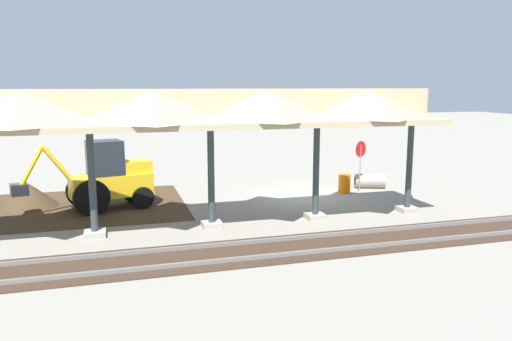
{
  "coord_description": "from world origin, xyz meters",
  "views": [
    {
      "loc": [
        8.34,
        20.89,
        5.02
      ],
      "look_at": [
        2.76,
        1.73,
        1.6
      ],
      "focal_mm": 35.0,
      "sensor_mm": 36.0,
      "label": 1
    }
  ],
  "objects_px": {
    "backhoe": "(107,179)",
    "concrete_pipe": "(370,181)",
    "traffic_barrel": "(344,184)",
    "stop_sign": "(361,155)"
  },
  "relations": [
    {
      "from": "backhoe",
      "to": "concrete_pipe",
      "type": "xyz_separation_m",
      "value": [
        -12.42,
        -0.78,
        -0.91
      ]
    },
    {
      "from": "concrete_pipe",
      "to": "traffic_barrel",
      "type": "distance_m",
      "value": 1.91
    },
    {
      "from": "stop_sign",
      "to": "backhoe",
      "type": "height_order",
      "value": "backhoe"
    },
    {
      "from": "traffic_barrel",
      "to": "backhoe",
      "type": "bearing_deg",
      "value": 0.16
    },
    {
      "from": "backhoe",
      "to": "traffic_barrel",
      "type": "relative_size",
      "value": 6.02
    },
    {
      "from": "stop_sign",
      "to": "backhoe",
      "type": "relative_size",
      "value": 0.45
    },
    {
      "from": "backhoe",
      "to": "traffic_barrel",
      "type": "bearing_deg",
      "value": -179.84
    },
    {
      "from": "concrete_pipe",
      "to": "traffic_barrel",
      "type": "relative_size",
      "value": 1.78
    },
    {
      "from": "traffic_barrel",
      "to": "stop_sign",
      "type": "bearing_deg",
      "value": -175.81
    },
    {
      "from": "concrete_pipe",
      "to": "traffic_barrel",
      "type": "bearing_deg",
      "value": 23.13
    }
  ]
}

